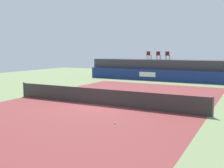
# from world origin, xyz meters

# --- Properties ---
(ground_plane) EXTENTS (48.00, 48.00, 0.00)m
(ground_plane) POSITION_xyz_m (0.00, 3.00, 0.00)
(ground_plane) COLOR #6B7F51
(court_inner) EXTENTS (12.00, 22.00, 0.00)m
(court_inner) POSITION_xyz_m (0.00, 0.00, 0.00)
(court_inner) COLOR maroon
(court_inner) RESTS_ON ground
(sponsor_wall) EXTENTS (18.00, 0.22, 1.20)m
(sponsor_wall) POSITION_xyz_m (-0.01, 13.50, 0.60)
(sponsor_wall) COLOR navy
(sponsor_wall) RESTS_ON ground
(spectator_platform) EXTENTS (18.00, 2.80, 2.20)m
(spectator_platform) POSITION_xyz_m (0.00, 15.30, 1.10)
(spectator_platform) COLOR #38383D
(spectator_platform) RESTS_ON ground
(spectator_chair_far_left) EXTENTS (0.47, 0.47, 0.89)m
(spectator_chair_far_left) POSITION_xyz_m (-2.59, 15.20, 2.69)
(spectator_chair_far_left) COLOR #561919
(spectator_chair_far_left) RESTS_ON spectator_platform
(spectator_chair_left) EXTENTS (0.47, 0.47, 0.89)m
(spectator_chair_left) POSITION_xyz_m (-1.47, 15.19, 2.69)
(spectator_chair_left) COLOR #561919
(spectator_chair_left) RESTS_ON spectator_platform
(spectator_chair_center) EXTENTS (0.47, 0.47, 0.89)m
(spectator_chair_center) POSITION_xyz_m (-0.38, 14.96, 2.69)
(spectator_chair_center) COLOR #561919
(spectator_chair_center) RESTS_ON spectator_platform
(tennis_net) EXTENTS (12.40, 0.02, 0.95)m
(tennis_net) POSITION_xyz_m (0.00, 0.00, 0.47)
(tennis_net) COLOR #2D2D2D
(tennis_net) RESTS_ON ground
(net_post_near) EXTENTS (0.10, 0.10, 1.00)m
(net_post_near) POSITION_xyz_m (-6.20, 0.00, 0.50)
(net_post_near) COLOR #4C4C51
(net_post_near) RESTS_ON ground
(net_post_far) EXTENTS (0.10, 0.10, 1.00)m
(net_post_far) POSITION_xyz_m (6.20, 0.00, 0.50)
(net_post_far) COLOR #4C4C51
(net_post_far) RESTS_ON ground
(tennis_ball) EXTENTS (0.07, 0.07, 0.07)m
(tennis_ball) POSITION_xyz_m (2.59, -3.27, 0.04)
(tennis_ball) COLOR #D8EA33
(tennis_ball) RESTS_ON court_inner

